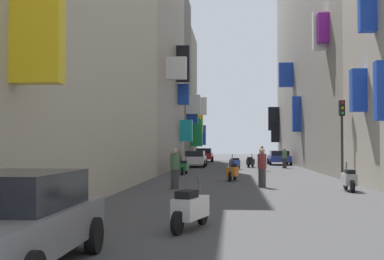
% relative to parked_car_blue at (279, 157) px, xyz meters
% --- Properties ---
extents(ground_plane, '(140.00, 140.00, 0.00)m').
position_rel_parked_car_blue_xyz_m(ground_plane, '(-3.70, -14.50, -0.70)').
color(ground_plane, '#424244').
extents(building_left_mid_a, '(7.36, 16.61, 19.81)m').
position_rel_parked_car_blue_xyz_m(building_left_mid_a, '(-11.69, -9.79, 9.19)').
color(building_left_mid_a, '#9E9384').
rests_on(building_left_mid_a, ground).
extents(building_left_mid_b, '(7.34, 7.72, 16.61)m').
position_rel_parked_car_blue_xyz_m(building_left_mid_b, '(-11.68, 2.38, 7.58)').
color(building_left_mid_b, slate).
rests_on(building_left_mid_b, ground).
extents(building_left_mid_c, '(7.27, 9.27, 14.65)m').
position_rel_parked_car_blue_xyz_m(building_left_mid_c, '(-11.68, 10.88, 6.61)').
color(building_left_mid_c, gray).
rests_on(building_left_mid_c, ground).
extents(building_right_mid_c, '(7.31, 31.36, 20.77)m').
position_rel_parked_car_blue_xyz_m(building_right_mid_c, '(4.30, -0.17, 9.68)').
color(building_right_mid_c, gray).
rests_on(building_right_mid_c, ground).
extents(parked_car_blue, '(2.00, 4.17, 1.30)m').
position_rel_parked_car_blue_xyz_m(parked_car_blue, '(0.00, 0.00, 0.00)').
color(parked_car_blue, navy).
rests_on(parked_car_blue, ground).
extents(parked_car_red, '(1.99, 4.12, 1.47)m').
position_rel_parked_car_blue_xyz_m(parked_car_red, '(-7.41, 8.02, 0.07)').
color(parked_car_red, '#B21E1E').
rests_on(parked_car_red, ground).
extents(parked_car_white, '(1.85, 4.45, 1.33)m').
position_rel_parked_car_blue_xyz_m(parked_car_white, '(-7.42, -5.22, 0.01)').
color(parked_car_white, white).
rests_on(parked_car_white, ground).
extents(parked_car_grey, '(1.86, 3.99, 1.41)m').
position_rel_parked_car_blue_xyz_m(parked_car_grey, '(-7.51, -39.81, 0.04)').
color(parked_car_grey, slate).
rests_on(parked_car_grey, ground).
extents(scooter_blue, '(0.84, 1.79, 1.13)m').
position_rel_parked_car_blue_xyz_m(scooter_blue, '(-4.15, -9.35, -0.24)').
color(scooter_blue, '#2D4CAD').
rests_on(scooter_blue, ground).
extents(scooter_silver, '(0.47, 1.83, 1.13)m').
position_rel_parked_car_blue_xyz_m(scooter_silver, '(0.21, -26.68, -0.24)').
color(scooter_silver, '#ADADB2').
rests_on(scooter_silver, ground).
extents(scooter_orange, '(0.64, 1.88, 1.13)m').
position_rel_parked_car_blue_xyz_m(scooter_orange, '(-4.34, -21.23, -0.24)').
color(scooter_orange, orange).
rests_on(scooter_orange, ground).
extents(scooter_white, '(0.76, 1.87, 1.13)m').
position_rel_parked_car_blue_xyz_m(scooter_white, '(-5.27, -36.09, -0.24)').
color(scooter_white, silver).
rests_on(scooter_white, ground).
extents(scooter_black, '(0.72, 1.76, 1.13)m').
position_rel_parked_car_blue_xyz_m(scooter_black, '(-2.85, -5.74, -0.24)').
color(scooter_black, black).
rests_on(scooter_black, ground).
extents(scooter_green, '(0.53, 1.93, 1.13)m').
position_rel_parked_car_blue_xyz_m(scooter_green, '(-7.30, -16.04, -0.24)').
color(scooter_green, '#287F3D').
rests_on(scooter_green, ground).
extents(pedestrian_crossing, '(0.42, 0.42, 1.60)m').
position_rel_parked_car_blue_xyz_m(pedestrian_crossing, '(-0.24, -7.05, 0.09)').
color(pedestrian_crossing, '#2B2B2B').
rests_on(pedestrian_crossing, ground).
extents(pedestrian_near_left, '(0.46, 0.46, 1.67)m').
position_rel_parked_car_blue_xyz_m(pedestrian_near_left, '(-6.72, -26.31, 0.13)').
color(pedestrian_near_left, '#3B3B3B').
rests_on(pedestrian_near_left, ground).
extents(pedestrian_near_right, '(0.54, 0.54, 1.65)m').
position_rel_parked_car_blue_xyz_m(pedestrian_near_right, '(-3.09, -25.12, 0.12)').
color(pedestrian_near_right, '#3D3D3D').
rests_on(pedestrian_near_right, ground).
extents(pedestrian_mid_street, '(0.53, 0.53, 1.77)m').
position_rel_parked_car_blue_xyz_m(pedestrian_mid_street, '(-2.25, -11.22, 0.19)').
color(pedestrian_mid_street, black).
rests_on(pedestrian_mid_street, ground).
extents(traffic_light_near_corner, '(0.26, 0.34, 3.98)m').
position_rel_parked_car_blue_xyz_m(traffic_light_near_corner, '(0.95, -22.12, 2.02)').
color(traffic_light_near_corner, '#2D2D2D').
rests_on(traffic_light_near_corner, ground).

